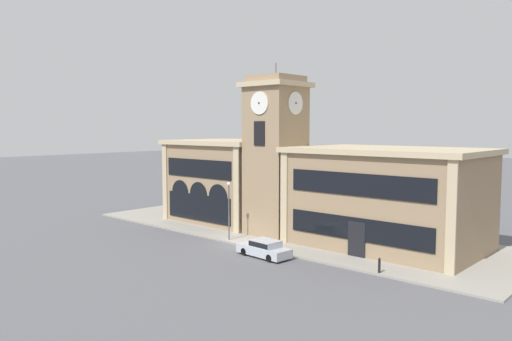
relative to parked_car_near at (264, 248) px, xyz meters
name	(u,v)px	position (x,y,z in m)	size (l,w,h in m)	color
ground_plane	(236,245)	(-4.57, 1.43, -0.71)	(300.00, 300.00, 0.00)	#56565B
sidewalk_kerb	(288,231)	(-4.57, 8.83, -0.64)	(43.69, 14.80, 0.15)	gray
clock_tower	(276,156)	(-4.56, 6.82, 6.83)	(5.22, 5.22, 16.21)	#937A5B
town_hall_left_wing	(232,180)	(-12.98, 9.36, 3.74)	(12.40, 10.36, 8.86)	#937A5B
town_hall_right_wing	(387,198)	(5.64, 9.37, 3.57)	(15.99, 10.36, 8.53)	#937A5B
parked_car_near	(264,248)	(0.00, 0.00, 0.00)	(4.71, 2.13, 1.37)	#B2B7C1
street_lamp	(229,201)	(-5.98, 1.99, 2.91)	(0.36, 0.36, 5.22)	#4C4C51
bollard	(379,265)	(9.10, 1.75, -0.05)	(0.18, 0.18, 1.06)	black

